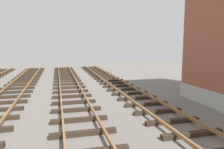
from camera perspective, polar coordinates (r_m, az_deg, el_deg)
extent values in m
cube|color=#2D2319|center=(8.64, 20.84, -14.81)|extent=(2.50, 0.24, 0.18)
cube|color=#2D2319|center=(9.72, 16.00, -12.03)|extent=(2.50, 0.24, 0.18)
cube|color=#2D2319|center=(10.88, 12.22, -9.76)|extent=(2.50, 0.24, 0.18)
cube|color=#2D2319|center=(12.08, 9.23, -7.90)|extent=(2.50, 0.24, 0.18)
cube|color=#2D2319|center=(13.32, 6.80, -6.37)|extent=(2.50, 0.24, 0.18)
cube|color=#2D2319|center=(14.59, 4.80, -5.10)|extent=(2.50, 0.24, 0.18)
cube|color=#2D2319|center=(15.88, 3.13, -4.02)|extent=(2.50, 0.24, 0.18)
cube|color=#2D2319|center=(17.19, 1.72, -3.11)|extent=(2.50, 0.24, 0.18)
cube|color=#2D2319|center=(18.51, 0.51, -2.32)|extent=(2.50, 0.24, 0.18)
cube|color=#2D2319|center=(19.83, -0.54, -1.64)|extent=(2.50, 0.24, 0.18)
cube|color=#2D2319|center=(21.17, -1.46, -1.04)|extent=(2.50, 0.24, 0.18)
cube|color=#2D2319|center=(22.51, -2.26, -0.51)|extent=(2.50, 0.24, 0.18)
cube|color=#2D2319|center=(23.86, -2.98, -0.05)|extent=(2.50, 0.24, 0.18)
cube|color=#2D2319|center=(25.22, -3.62, 0.37)|extent=(2.50, 0.24, 0.18)
cube|color=#2D2319|center=(26.58, -4.19, 0.74)|extent=(2.50, 0.24, 0.18)
cube|color=#2D2319|center=(27.94, -4.71, 1.08)|extent=(2.50, 0.24, 0.18)
cube|color=#2D2319|center=(29.30, -5.18, 1.39)|extent=(2.50, 0.24, 0.18)
cube|color=#2D2319|center=(30.67, -5.61, 1.67)|extent=(2.50, 0.24, 0.18)
cube|color=#2D2319|center=(32.04, -6.00, 1.92)|extent=(2.50, 0.24, 0.18)
cube|color=#2D2319|center=(8.26, -7.70, -15.41)|extent=(2.50, 0.24, 0.18)
cube|color=#2D2319|center=(9.65, -8.80, -11.97)|extent=(2.50, 0.24, 0.18)
cube|color=#2D2319|center=(11.06, -9.60, -9.39)|extent=(2.50, 0.24, 0.18)
cube|color=#2D2319|center=(12.49, -10.21, -7.40)|extent=(2.50, 0.24, 0.18)
cube|color=#2D2319|center=(13.94, -10.69, -5.82)|extent=(2.50, 0.24, 0.18)
cube|color=#2D2319|center=(15.39, -11.08, -4.54)|extent=(2.50, 0.24, 0.18)
cube|color=#2D2319|center=(16.86, -11.40, -3.47)|extent=(2.50, 0.24, 0.18)
cube|color=#2D2319|center=(18.32, -11.67, -2.58)|extent=(2.50, 0.24, 0.18)
cube|color=#2D2319|center=(19.80, -11.90, -1.82)|extent=(2.50, 0.24, 0.18)
cube|color=#2D2319|center=(21.27, -12.10, -1.17)|extent=(2.50, 0.24, 0.18)
cube|color=#2D2319|center=(22.75, -12.27, -0.60)|extent=(2.50, 0.24, 0.18)
cube|color=#2D2319|center=(24.23, -12.42, -0.10)|extent=(2.50, 0.24, 0.18)
cube|color=#2D2319|center=(25.71, -12.55, 0.34)|extent=(2.50, 0.24, 0.18)
cube|color=#2D2319|center=(27.19, -12.67, 0.73)|extent=(2.50, 0.24, 0.18)
cube|color=#2D2319|center=(28.68, -12.78, 1.09)|extent=(2.50, 0.24, 0.18)
cube|color=#2D2319|center=(30.16, -12.87, 1.41)|extent=(2.50, 0.24, 0.18)
cube|color=#2D2319|center=(31.65, -12.96, 1.69)|extent=(2.50, 0.24, 0.18)
cube|color=#2D2319|center=(13.71, -27.06, -6.78)|extent=(2.50, 0.24, 0.18)
cube|color=#2D2319|center=(15.07, -25.91, -5.45)|extent=(2.50, 0.24, 0.18)
cube|color=#2D2319|center=(16.43, -24.95, -4.35)|extent=(2.50, 0.24, 0.18)
cube|color=#2D2319|center=(17.81, -24.14, -3.41)|extent=(2.50, 0.24, 0.18)
cube|color=#2D2319|center=(19.19, -23.45, -2.60)|extent=(2.50, 0.24, 0.18)
cube|color=#2D2319|center=(20.58, -22.85, -1.91)|extent=(2.50, 0.24, 0.18)
cube|color=#2D2319|center=(21.98, -22.33, -1.30)|extent=(2.50, 0.24, 0.18)
cube|color=#2D2319|center=(23.37, -21.87, -0.77)|extent=(2.50, 0.24, 0.18)
cube|color=#2D2319|center=(24.78, -21.47, -0.29)|extent=(2.50, 0.24, 0.18)
cube|color=#2D2319|center=(26.18, -21.10, 0.13)|extent=(2.50, 0.24, 0.18)
cube|color=#2D2319|center=(27.58, -20.78, 0.51)|extent=(2.50, 0.24, 0.18)
cube|color=#2D2319|center=(28.99, -20.48, 0.86)|extent=(2.50, 0.24, 0.18)
cube|color=#2D2319|center=(30.40, -20.21, 1.17)|extent=(2.50, 0.24, 0.18)
cube|color=#2D2319|center=(31.81, -19.97, 1.45)|extent=(2.50, 0.24, 0.18)
cube|color=#2D2319|center=(29.88, -27.86, 0.64)|extent=(2.50, 0.24, 0.18)
cube|color=#2D2319|center=(31.17, -27.31, 0.93)|extent=(2.50, 0.24, 0.18)
cube|color=#2D2319|center=(32.46, -26.80, 1.20)|extent=(2.50, 0.24, 0.18)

